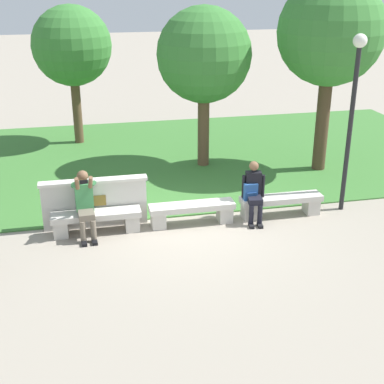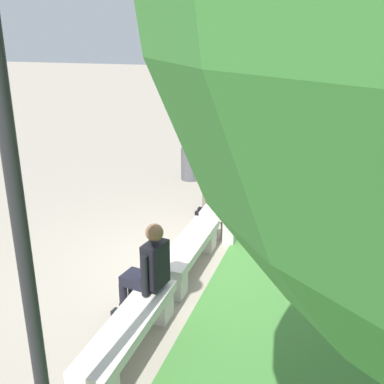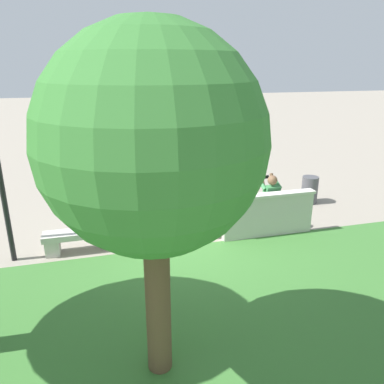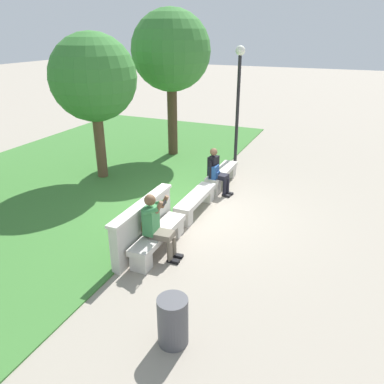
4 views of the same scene
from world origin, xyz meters
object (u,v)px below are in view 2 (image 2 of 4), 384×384
(bench_main, at_px, (224,204))
(bench_mid, at_px, (130,332))
(lamp_post, at_px, (12,172))
(person_photographer, at_px, (223,178))
(trash_bin, at_px, (191,164))
(person_distant, at_px, (148,270))
(bench_near, at_px, (189,251))
(backpack, at_px, (154,271))

(bench_main, height_order, bench_mid, same)
(bench_main, distance_m, lamp_post, 5.73)
(person_photographer, distance_m, trash_bin, 2.28)
(trash_bin, distance_m, lamp_post, 7.79)
(trash_bin, bearing_deg, person_distant, 13.41)
(bench_mid, bearing_deg, person_distant, -174.17)
(bench_mid, height_order, lamp_post, lamp_post)
(person_distant, bearing_deg, bench_mid, 5.83)
(trash_bin, bearing_deg, lamp_post, 10.56)
(person_photographer, relative_size, person_distant, 1.05)
(trash_bin, xyz_separation_m, lamp_post, (7.38, 1.38, 2.08))
(bench_near, xyz_separation_m, person_distant, (1.30, -0.07, 0.38))
(bench_near, bearing_deg, lamp_post, 0.78)
(bench_near, distance_m, trash_bin, 4.22)
(bench_main, xyz_separation_m, bench_near, (1.94, 0.00, 0.00))
(bench_main, bearing_deg, person_photographer, -158.33)
(person_photographer, bearing_deg, bench_mid, 1.09)
(bench_mid, height_order, backpack, backpack)
(bench_mid, relative_size, backpack, 4.12)
(bench_main, xyz_separation_m, lamp_post, (5.31, 0.05, 2.16))
(bench_mid, bearing_deg, lamp_post, 1.84)
(bench_near, distance_m, lamp_post, 4.00)
(person_distant, bearing_deg, lamp_post, 3.08)
(person_photographer, height_order, trash_bin, person_photographer)
(bench_main, xyz_separation_m, person_photographer, (-0.20, -0.08, 0.44))
(bench_near, relative_size, lamp_post, 0.47)
(bench_mid, xyz_separation_m, person_distant, (-0.64, -0.07, 0.38))
(person_photographer, height_order, person_distant, person_photographer)
(person_photographer, bearing_deg, trash_bin, -146.27)
(lamp_post, bearing_deg, bench_mid, -178.16)
(bench_mid, distance_m, trash_bin, 6.09)
(person_photographer, relative_size, lamp_post, 0.35)
(person_distant, distance_m, backpack, 0.09)
(bench_near, relative_size, trash_bin, 2.35)
(bench_near, height_order, backpack, backpack)
(lamp_post, bearing_deg, person_distant, -176.92)
(bench_main, relative_size, trash_bin, 2.35)
(person_distant, xyz_separation_m, backpack, (-0.06, 0.05, -0.05))
(person_photographer, xyz_separation_m, person_distant, (3.43, 0.01, -0.06))
(bench_near, bearing_deg, backpack, -0.95)
(backpack, relative_size, trash_bin, 0.57)
(person_distant, relative_size, backpack, 2.94)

